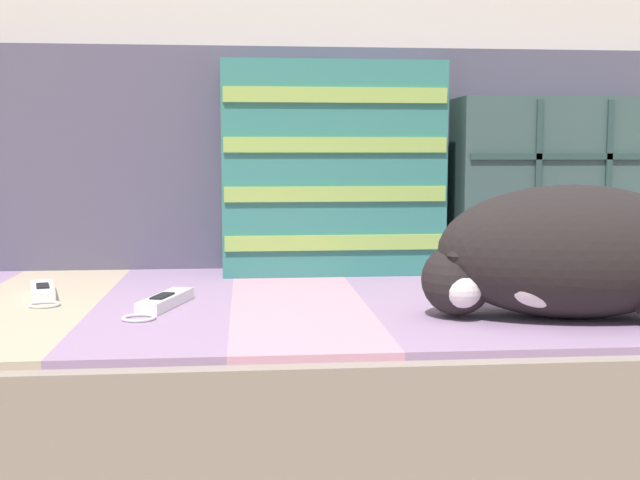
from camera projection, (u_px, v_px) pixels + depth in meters
couch at (356, 412)px, 1.40m from camera, size 1.81×0.91×0.42m
sofa_backrest at (333, 158)px, 1.73m from camera, size 1.77×0.14×0.45m
throw_pillow_quilted at (560, 185)px, 1.63m from camera, size 0.43×0.14×0.35m
throw_pillow_striped at (332, 169)px, 1.59m from camera, size 0.43×0.14×0.41m
sleeping_cat at (563, 255)px, 1.15m from camera, size 0.46×0.24×0.19m
game_remote_near at (163, 302)px, 1.24m from camera, size 0.10×0.20×0.02m
game_remote_far at (43, 292)px, 1.33m from camera, size 0.09×0.19×0.02m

